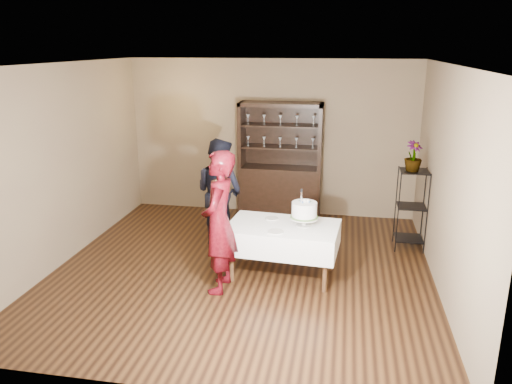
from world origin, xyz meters
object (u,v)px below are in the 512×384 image
(china_hutch, at_px, (280,180))
(plant_etagere, at_px, (411,206))
(man, at_px, (219,192))
(cake, at_px, (304,211))
(potted_plant, at_px, (413,156))
(woman, at_px, (219,222))
(cake_table, at_px, (283,237))

(china_hutch, height_order, plant_etagere, china_hutch)
(man, height_order, cake, man)
(plant_etagere, relative_size, potted_plant, 2.76)
(plant_etagere, bearing_deg, potted_plant, -137.47)
(woman, bearing_deg, potted_plant, 125.56)
(china_hutch, bearing_deg, potted_plant, -28.10)
(woman, xyz_separation_m, potted_plant, (2.40, 1.73, 0.53))
(woman, bearing_deg, plant_etagere, 125.68)
(china_hutch, relative_size, plant_etagere, 1.67)
(man, relative_size, cake, 3.27)
(potted_plant, bearing_deg, man, -174.57)
(plant_etagere, xyz_separation_m, man, (-2.81, -0.30, 0.16))
(china_hutch, height_order, man, china_hutch)
(woman, height_order, man, woman)
(cake_table, bearing_deg, woman, -144.59)
(cake_table, bearing_deg, man, 138.37)
(china_hutch, xyz_separation_m, cake, (0.61, -2.29, 0.24))
(man, bearing_deg, plant_etagere, -148.45)
(china_hutch, relative_size, cake, 4.05)
(woman, bearing_deg, man, -166.11)
(potted_plant, bearing_deg, china_hutch, 151.90)
(china_hutch, relative_size, potted_plant, 4.60)
(china_hutch, bearing_deg, plant_etagere, -26.83)
(man, relative_size, potted_plant, 3.72)
(man, xyz_separation_m, potted_plant, (2.77, 0.26, 0.60))
(cake_table, height_order, man, man)
(woman, distance_m, potted_plant, 3.01)
(woman, height_order, cake, woman)
(plant_etagere, relative_size, cake_table, 0.81)
(woman, bearing_deg, cake_table, 125.18)
(china_hutch, distance_m, potted_plant, 2.43)
(cake_table, distance_m, woman, 0.94)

